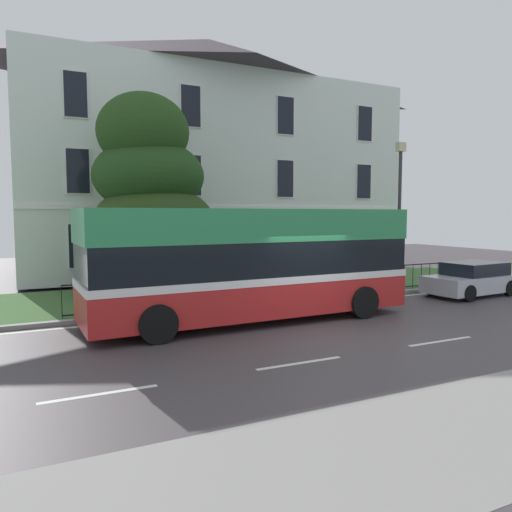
# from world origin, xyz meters

# --- Properties ---
(ground_plane) EXTENTS (60.00, 56.00, 0.18)m
(ground_plane) POSITION_xyz_m (0.00, 1.12, -0.01)
(ground_plane) COLOR #463F43
(georgian_townhouse) EXTENTS (19.65, 8.25, 12.28)m
(georgian_townhouse) POSITION_xyz_m (2.24, 14.83, 6.30)
(georgian_townhouse) COLOR silver
(georgian_townhouse) RESTS_ON ground_plane
(iron_verge_railing) EXTENTS (16.84, 0.04, 0.97)m
(iron_verge_railing) POSITION_xyz_m (2.24, 4.40, 0.62)
(iron_verge_railing) COLOR black
(iron_verge_railing) RESTS_ON ground_plane
(evergreen_tree) EXTENTS (4.98, 4.87, 7.75)m
(evergreen_tree) POSITION_xyz_m (-2.80, 8.00, 3.36)
(evergreen_tree) COLOR #423328
(evergreen_tree) RESTS_ON ground_plane
(single_decker_bus) EXTENTS (9.57, 2.93, 3.24)m
(single_decker_bus) POSITION_xyz_m (-1.17, 2.30, 1.70)
(single_decker_bus) COLOR red
(single_decker_bus) RESTS_ON ground_plane
(parked_hatchback_00) EXTENTS (3.85, 2.04, 1.26)m
(parked_hatchback_00) POSITION_xyz_m (8.25, 2.61, 0.62)
(parked_hatchback_00) COLOR silver
(parked_hatchback_00) RESTS_ON ground_plane
(street_lamp_post) EXTENTS (0.36, 0.24, 5.86)m
(street_lamp_post) POSITION_xyz_m (6.84, 5.08, 3.53)
(street_lamp_post) COLOR #333338
(street_lamp_post) RESTS_ON ground_plane
(litter_bin) EXTENTS (0.55, 0.55, 1.13)m
(litter_bin) POSITION_xyz_m (-3.83, 5.13, 0.69)
(litter_bin) COLOR #4C4742
(litter_bin) RESTS_ON ground_plane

